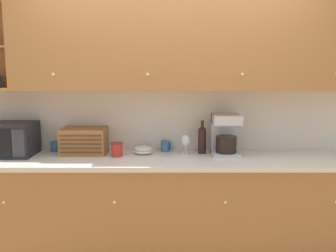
% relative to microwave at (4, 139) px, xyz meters
% --- Properties ---
extents(ground_plane, '(24.00, 24.00, 0.00)m').
position_rel_microwave_xyz_m(ground_plane, '(1.46, 0.23, -1.09)').
color(ground_plane, '#9E754C').
extents(wall_back, '(5.97, 0.06, 2.60)m').
position_rel_microwave_xyz_m(wall_back, '(1.46, 0.26, 0.21)').
color(wall_back, silver).
rests_on(wall_back, ground_plane).
extents(counter_unit, '(3.59, 0.66, 0.94)m').
position_rel_microwave_xyz_m(counter_unit, '(1.46, -0.08, -0.62)').
color(counter_unit, '#A36B38').
rests_on(counter_unit, ground_plane).
extents(backsplash_panel, '(3.57, 0.01, 0.58)m').
position_rel_microwave_xyz_m(backsplash_panel, '(1.46, 0.23, 0.15)').
color(backsplash_panel, silver).
rests_on(backsplash_panel, counter_unit).
extents(upper_cabinets, '(3.57, 0.39, 0.77)m').
position_rel_microwave_xyz_m(upper_cabinets, '(1.63, 0.05, 0.82)').
color(upper_cabinets, '#A36B38').
rests_on(upper_cabinets, backsplash_panel).
extents(microwave, '(0.49, 0.37, 0.29)m').
position_rel_microwave_xyz_m(microwave, '(0.00, 0.00, 0.00)').
color(microwave, black).
rests_on(microwave, counter_unit).
extents(mug, '(0.09, 0.08, 0.09)m').
position_rel_microwave_xyz_m(mug, '(0.39, 0.16, -0.10)').
color(mug, '#38669E').
rests_on(mug, counter_unit).
extents(bread_box, '(0.40, 0.29, 0.23)m').
position_rel_microwave_xyz_m(bread_box, '(0.68, 0.07, -0.03)').
color(bread_box, '#996033').
rests_on(bread_box, counter_unit).
extents(storage_canister, '(0.11, 0.11, 0.12)m').
position_rel_microwave_xyz_m(storage_canister, '(0.99, -0.05, -0.08)').
color(storage_canister, '#B22D28').
rests_on(storage_canister, counter_unit).
extents(bowl_stack_on_counter, '(0.18, 0.18, 0.07)m').
position_rel_microwave_xyz_m(bowl_stack_on_counter, '(1.22, 0.06, -0.11)').
color(bowl_stack_on_counter, silver).
rests_on(bowl_stack_on_counter, counter_unit).
extents(mug_blue_second, '(0.10, 0.08, 0.09)m').
position_rel_microwave_xyz_m(mug_blue_second, '(1.42, 0.16, -0.10)').
color(mug_blue_second, '#38669E').
rests_on(mug_blue_second, counter_unit).
extents(wine_glass, '(0.08, 0.08, 0.18)m').
position_rel_microwave_xyz_m(wine_glass, '(1.60, 0.03, -0.02)').
color(wine_glass, silver).
rests_on(wine_glass, counter_unit).
extents(wine_bottle, '(0.07, 0.07, 0.30)m').
position_rel_microwave_xyz_m(wine_bottle, '(1.75, 0.08, -0.01)').
color(wine_bottle, black).
rests_on(wine_bottle, counter_unit).
extents(coffee_maker, '(0.25, 0.26, 0.37)m').
position_rel_microwave_xyz_m(coffee_maker, '(1.96, 0.02, 0.04)').
color(coffee_maker, '#B7B7BC').
rests_on(coffee_maker, counter_unit).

